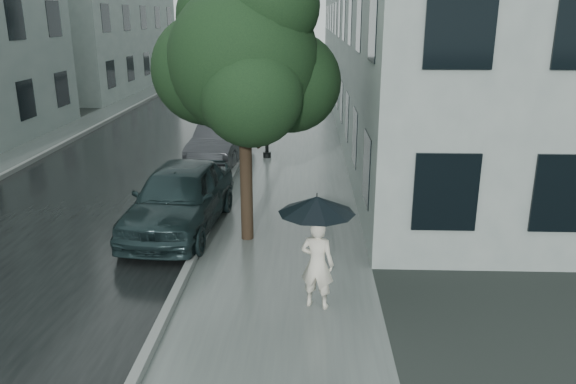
{
  "coord_description": "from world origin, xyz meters",
  "views": [
    {
      "loc": [
        0.72,
        -8.58,
        4.75
      ],
      "look_at": [
        0.33,
        2.34,
        1.3
      ],
      "focal_mm": 35.0,
      "sensor_mm": 36.0,
      "label": 1
    }
  ],
  "objects_px": {
    "pedestrian": "(317,264)",
    "car_near": "(180,197)",
    "lamp_post": "(262,72)",
    "street_tree": "(244,58)",
    "car_far": "(221,141)"
  },
  "relations": [
    {
      "from": "street_tree",
      "to": "pedestrian",
      "type": "bearing_deg",
      "value": -64.38
    },
    {
      "from": "pedestrian",
      "to": "car_near",
      "type": "height_order",
      "value": "pedestrian"
    },
    {
      "from": "pedestrian",
      "to": "car_far",
      "type": "relative_size",
      "value": 0.37
    },
    {
      "from": "car_near",
      "to": "pedestrian",
      "type": "bearing_deg",
      "value": -44.49
    },
    {
      "from": "pedestrian",
      "to": "street_tree",
      "type": "relative_size",
      "value": 0.27
    },
    {
      "from": "pedestrian",
      "to": "car_near",
      "type": "relative_size",
      "value": 0.35
    },
    {
      "from": "pedestrian",
      "to": "car_near",
      "type": "bearing_deg",
      "value": -32.05
    },
    {
      "from": "pedestrian",
      "to": "lamp_post",
      "type": "xyz_separation_m",
      "value": [
        -1.75,
        10.48,
        2.16
      ]
    },
    {
      "from": "lamp_post",
      "to": "car_near",
      "type": "relative_size",
      "value": 1.14
    },
    {
      "from": "street_tree",
      "to": "car_far",
      "type": "height_order",
      "value": "street_tree"
    },
    {
      "from": "car_near",
      "to": "car_far",
      "type": "height_order",
      "value": "car_near"
    },
    {
      "from": "lamp_post",
      "to": "street_tree",
      "type": "bearing_deg",
      "value": -73.19
    },
    {
      "from": "lamp_post",
      "to": "car_far",
      "type": "relative_size",
      "value": 1.23
    },
    {
      "from": "lamp_post",
      "to": "car_near",
      "type": "height_order",
      "value": "lamp_post"
    },
    {
      "from": "pedestrian",
      "to": "lamp_post",
      "type": "distance_m",
      "value": 10.84
    }
  ]
}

